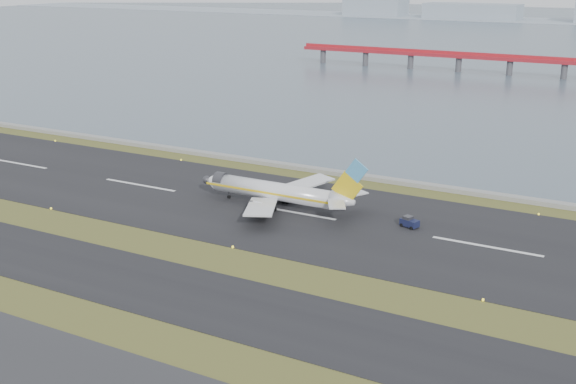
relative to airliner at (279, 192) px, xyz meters
name	(u,v)px	position (x,y,z in m)	size (l,w,h in m)	color
ground	(209,263)	(3.86, -31.40, -3.46)	(1000.00, 1000.00, 0.00)	#3B4819
taxiway_strip	(166,289)	(3.86, -43.40, -3.41)	(1000.00, 18.00, 0.10)	black
runway_strip	(292,212)	(3.86, -1.40, -3.41)	(1000.00, 45.00, 0.10)	black
seawall	(351,175)	(3.86, 28.60, -2.96)	(1000.00, 2.50, 1.00)	gray
red_pier	(565,63)	(23.86, 218.60, 3.82)	(260.00, 5.00, 10.20)	#AF1E28
airliner	(279,192)	(0.00, 0.00, 0.00)	(38.52, 32.89, 12.80)	white
pushback_tug	(409,222)	(28.07, 1.65, -2.37)	(3.93, 2.96, 2.24)	#141938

